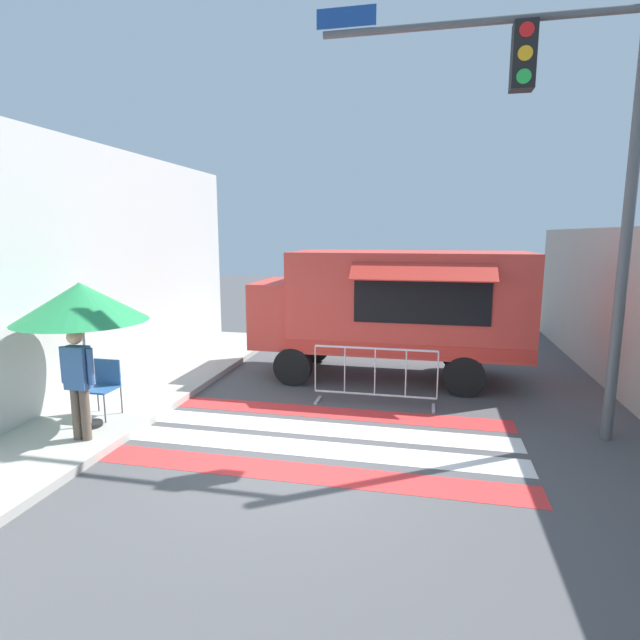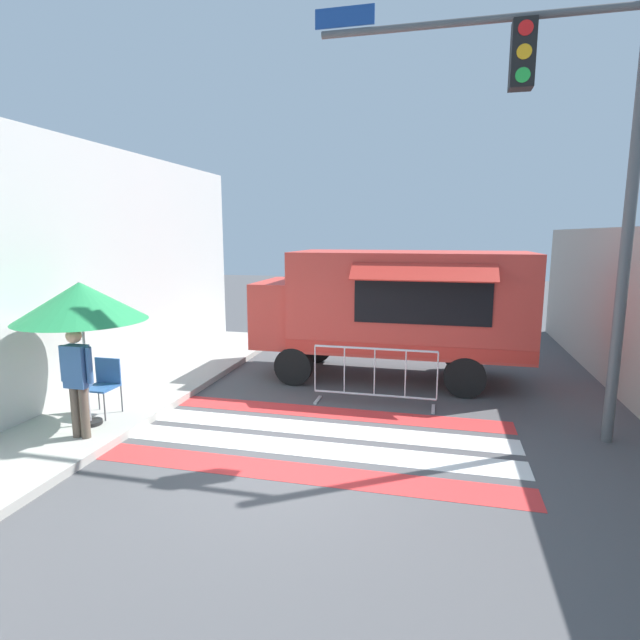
% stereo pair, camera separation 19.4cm
% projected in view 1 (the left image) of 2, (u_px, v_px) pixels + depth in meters
% --- Properties ---
extents(ground_plane, '(60.00, 60.00, 0.00)m').
position_uv_depth(ground_plane, '(292.00, 465.00, 6.77)').
color(ground_plane, '#4C4C4F').
extents(crosswalk_painted, '(6.40, 2.84, 0.01)m').
position_uv_depth(crosswalk_painted, '(308.00, 437.00, 7.68)').
color(crosswalk_painted, red).
rests_on(crosswalk_painted, ground_plane).
extents(food_truck, '(5.69, 2.59, 2.74)m').
position_uv_depth(food_truck, '(387.00, 304.00, 10.66)').
color(food_truck, '#D13D33').
rests_on(food_truck, ground_plane).
extents(traffic_signal_pole, '(4.61, 0.29, 6.57)m').
position_uv_depth(traffic_signal_pole, '(568.00, 139.00, 7.07)').
color(traffic_signal_pole, '#515456').
rests_on(traffic_signal_pole, ground_plane).
extents(patio_umbrella, '(1.94, 1.94, 2.26)m').
position_uv_depth(patio_umbrella, '(81.00, 303.00, 7.48)').
color(patio_umbrella, black).
rests_on(patio_umbrella, sidewalk_left).
extents(folding_chair, '(0.47, 0.47, 0.92)m').
position_uv_depth(folding_chair, '(104.00, 382.00, 8.22)').
color(folding_chair, '#4C4C51').
rests_on(folding_chair, sidewalk_left).
extents(vendor_person, '(0.53, 0.22, 1.64)m').
position_uv_depth(vendor_person, '(78.00, 378.00, 7.15)').
color(vendor_person, brown).
rests_on(vendor_person, sidewalk_left).
extents(barricade_front, '(2.25, 0.44, 1.08)m').
position_uv_depth(barricade_front, '(375.00, 376.00, 9.07)').
color(barricade_front, '#B7BABF').
rests_on(barricade_front, ground_plane).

